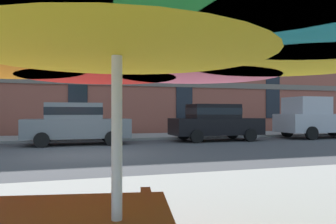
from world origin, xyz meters
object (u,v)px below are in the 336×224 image
object	(u,v)px
sedan_black	(215,121)
patio_umbrella	(117,8)
sedan_gray	(76,122)
pickup_silver	(320,119)

from	to	relation	value
sedan_black	patio_umbrella	xyz separation A→B (m)	(-6.55, -12.70, 0.98)
sedan_gray	sedan_black	world-z (taller)	same
sedan_black	pickup_silver	xyz separation A→B (m)	(6.21, 0.00, 0.08)
sedan_gray	patio_umbrella	bearing A→B (deg)	-90.15
sedan_black	pickup_silver	bearing A→B (deg)	0.00
sedan_gray	pickup_silver	size ratio (longest dim) A/B	0.86
sedan_black	patio_umbrella	distance (m)	14.32
sedan_gray	sedan_black	bearing A→B (deg)	0.00
sedan_black	patio_umbrella	size ratio (longest dim) A/B	1.19
pickup_silver	patio_umbrella	size ratio (longest dim) A/B	1.38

